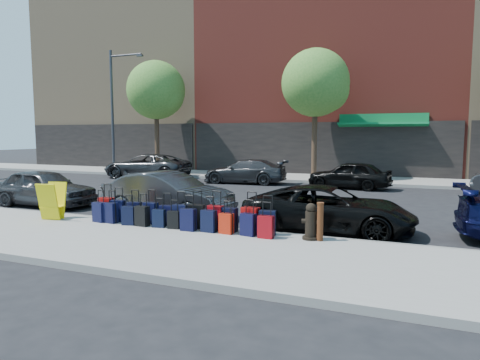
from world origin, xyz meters
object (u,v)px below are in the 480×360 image
at_px(car_near_2, 329,209).
at_px(suitcase_front_5, 180,215).
at_px(fire_hydrant, 311,223).
at_px(car_far_1, 245,171).
at_px(car_near_1, 168,195).
at_px(tree_left, 158,92).
at_px(car_far_2, 349,175).
at_px(car_near_0, 44,188).
at_px(display_rack, 52,201).
at_px(streetlight, 115,104).
at_px(car_far_0, 147,166).
at_px(bollard, 320,221).
at_px(tree_center, 318,85).

bearing_deg(car_near_2, suitcase_front_5, 110.34).
xyz_separation_m(fire_hydrant, car_far_1, (-6.20, 11.53, 0.10)).
bearing_deg(car_far_1, car_near_1, 2.53).
distance_m(tree_left, car_near_1, 15.78).
relative_size(car_near_1, car_far_2, 1.10).
distance_m(car_near_0, car_near_1, 5.28).
bearing_deg(display_rack, fire_hydrant, -7.32).
distance_m(tree_left, car_near_2, 19.25).
relative_size(suitcase_front_5, car_near_2, 0.21).
bearing_deg(car_near_0, streetlight, 26.79).
bearing_deg(car_near_0, car_far_0, 13.18).
bearing_deg(car_near_2, car_near_0, 87.07).
xyz_separation_m(suitcase_front_5, car_near_1, (-1.47, 1.75, 0.27)).
bearing_deg(car_far_2, car_near_0, -37.84).
xyz_separation_m(suitcase_front_5, display_rack, (-3.96, -0.56, 0.23)).
xyz_separation_m(bollard, display_rack, (-7.78, -0.41, 0.06)).
bearing_deg(fire_hydrant, display_rack, 171.60).
bearing_deg(car_far_2, car_near_2, 12.29).
xyz_separation_m(streetlight, suitcase_front_5, (12.77, -13.58, -4.21)).
xyz_separation_m(fire_hydrant, car_near_2, (0.14, 1.57, 0.08)).
bearing_deg(bollard, car_far_0, 137.21).
xyz_separation_m(streetlight, car_far_2, (15.70, -2.28, -3.99)).
bearing_deg(car_far_1, display_rack, -10.61).
height_order(display_rack, car_far_1, car_far_1).
bearing_deg(car_near_0, bollard, -100.56).
relative_size(tree_center, car_near_2, 1.61).
distance_m(car_far_0, car_far_1, 6.56).
height_order(tree_left, car_near_0, tree_left).
relative_size(car_near_0, car_near_2, 0.89).
height_order(fire_hydrant, car_far_0, car_far_0).
bearing_deg(fire_hydrant, bollard, -25.26).
xyz_separation_m(suitcase_front_5, car_far_0, (-9.16, 11.87, 0.28)).
relative_size(bollard, car_near_1, 0.21).
bearing_deg(car_near_1, suitcase_front_5, -135.80).
bearing_deg(suitcase_front_5, car_far_1, 99.61).
relative_size(tree_center, bollard, 8.03).
xyz_separation_m(streetlight, bollard, (16.60, -13.73, -4.04)).
distance_m(car_near_2, car_far_2, 9.85).
bearing_deg(tree_left, bollard, -46.57).
distance_m(tree_left, fire_hydrant, 20.26).
xyz_separation_m(tree_left, car_near_1, (8.36, -12.52, -4.70)).
bearing_deg(fire_hydrant, suitcase_front_5, 166.52).
xyz_separation_m(fire_hydrant, car_near_1, (-5.06, 1.85, 0.16)).
bearing_deg(tree_center, tree_left, 180.00).
bearing_deg(fire_hydrant, car_near_1, 147.95).
distance_m(tree_left, car_far_0, 5.31).
bearing_deg(car_far_0, car_far_2, 83.48).
bearing_deg(display_rack, car_far_0, 101.83).
xyz_separation_m(streetlight, car_near_0, (6.02, -11.80, -3.98)).
height_order(tree_left, car_near_1, tree_left).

